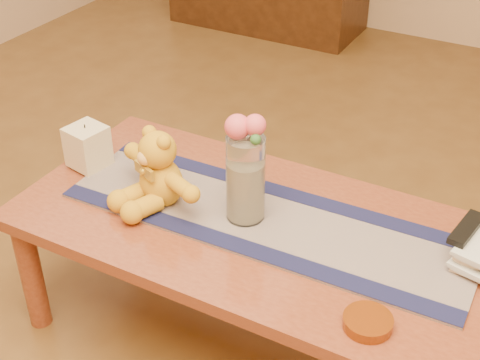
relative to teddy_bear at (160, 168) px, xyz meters
The scene contains 24 objects.
floor 0.64m from the teddy_bear, ahead, with size 5.50×5.50×0.00m, color brown.
coffee_table_top 0.33m from the teddy_bear, ahead, with size 1.40×0.70×0.04m, color maroon.
table_leg_fl 0.56m from the teddy_bear, 144.13° to the right, with size 0.07×0.07×0.41m, color maroon.
table_leg_bl 0.60m from the teddy_bear, 136.42° to the left, with size 0.07×0.07×0.41m, color maroon.
persian_runner 0.34m from the teddy_bear, 10.73° to the left, with size 1.20×0.35×0.01m, color #1B234C.
runner_border_near 0.35m from the teddy_bear, 14.90° to the right, with size 1.20×0.06×0.00m, color #15173F.
runner_border_far 0.39m from the teddy_bear, 33.19° to the left, with size 1.20×0.06×0.00m, color #15173F.
teddy_bear is the anchor object (origin of this frame).
pillar_candle 0.32m from the teddy_bear, behind, with size 0.11×0.11×0.13m, color beige.
candle_wick 0.32m from the teddy_bear, behind, with size 0.00×0.00×0.01m, color black.
glass_vase 0.26m from the teddy_bear, ahead, with size 0.11×0.11×0.26m, color silver.
potpourri_fill 0.26m from the teddy_bear, ahead, with size 0.09×0.09×0.18m, color beige.
rose_left 0.30m from the teddy_bear, ahead, with size 0.07×0.07×0.07m, color #EB5364.
rose_right 0.35m from the teddy_bear, ahead, with size 0.06×0.06×0.06m, color #EB5364.
blue_flower_back 0.33m from the teddy_bear, 16.05° to the left, with size 0.04×0.04×0.04m, color #4E66A9.
blue_flower_side 0.29m from the teddy_bear, 15.24° to the left, with size 0.04×0.04×0.04m, color #4E66A9.
leaf_sprig 0.34m from the teddy_bear, ahead, with size 0.03×0.03×0.03m, color #33662D.
bronze_ball 0.28m from the teddy_bear, ahead, with size 0.07×0.07×0.07m, color #454117.
book_bottom 0.88m from the teddy_bear, 12.79° to the left, with size 0.17×0.22×0.02m, color beige.
book_lower 0.88m from the teddy_bear, 12.42° to the left, with size 0.16×0.22×0.02m, color beige.
book_upper 0.87m from the teddy_bear, 13.12° to the left, with size 0.17×0.22×0.02m, color beige.
book_top 0.88m from the teddy_bear, 12.57° to the left, with size 0.16×0.22×0.02m, color beige.
tv_remote 0.87m from the teddy_bear, 12.17° to the left, with size 0.04×0.16×0.02m, color black.
amber_dish 0.75m from the teddy_bear, 15.29° to the right, with size 0.12×0.12×0.03m, color #BF5914.
Camera 1 is at (0.71, -1.40, 1.64)m, focal length 51.05 mm.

